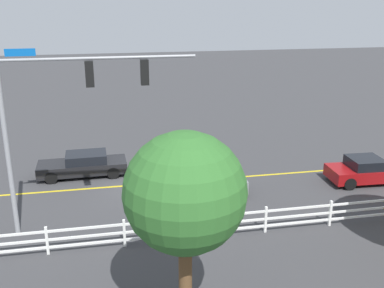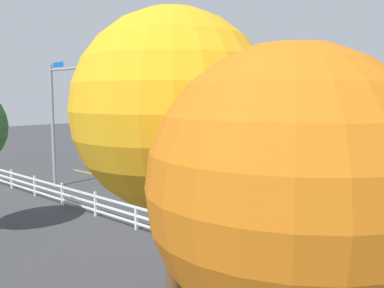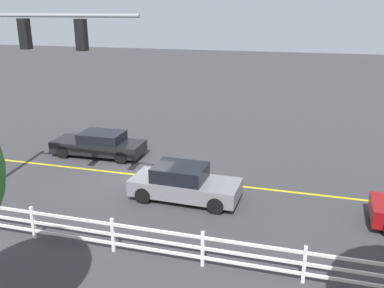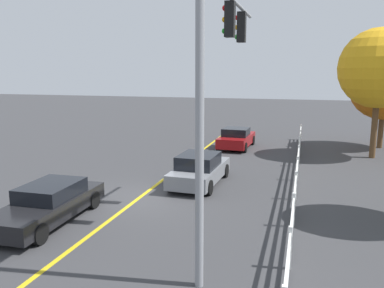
{
  "view_description": "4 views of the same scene",
  "coord_description": "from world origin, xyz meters",
  "px_view_note": "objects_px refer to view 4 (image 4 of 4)",
  "views": [
    {
      "loc": [
        1.83,
        21.86,
        9.27
      ],
      "look_at": [
        -2.29,
        1.33,
        2.5
      ],
      "focal_mm": 42.31,
      "sensor_mm": 36.0,
      "label": 1
    },
    {
      "loc": [
        -17.25,
        16.71,
        5.49
      ],
      "look_at": [
        -2.76,
        0.71,
        3.01
      ],
      "focal_mm": 38.35,
      "sensor_mm": 36.0,
      "label": 2
    },
    {
      "loc": [
        -6.97,
        16.2,
        7.27
      ],
      "look_at": [
        -2.88,
        1.64,
        2.29
      ],
      "focal_mm": 38.42,
      "sensor_mm": 36.0,
      "label": 3
    },
    {
      "loc": [
        13.89,
        6.21,
        5.0
      ],
      "look_at": [
        -2.16,
        1.6,
        1.91
      ],
      "focal_mm": 36.72,
      "sensor_mm": 36.0,
      "label": 4
    }
  ],
  "objects_px": {
    "car_1": "(49,203)",
    "tree_1": "(379,68)",
    "car_2": "(236,138)",
    "car_0": "(199,170)"
  },
  "relations": [
    {
      "from": "car_1",
      "to": "tree_1",
      "type": "xyz_separation_m",
      "value": [
        -13.83,
        12.08,
        4.55
      ]
    },
    {
      "from": "car_2",
      "to": "tree_1",
      "type": "relative_size",
      "value": 0.56
    },
    {
      "from": "car_1",
      "to": "tree_1",
      "type": "height_order",
      "value": "tree_1"
    },
    {
      "from": "car_1",
      "to": "car_2",
      "type": "bearing_deg",
      "value": 163.83
    },
    {
      "from": "car_0",
      "to": "tree_1",
      "type": "xyz_separation_m",
      "value": [
        -8.14,
        8.34,
        4.49
      ]
    },
    {
      "from": "car_2",
      "to": "tree_1",
      "type": "distance_m",
      "value": 9.41
    },
    {
      "from": "car_0",
      "to": "car_2",
      "type": "relative_size",
      "value": 1.04
    },
    {
      "from": "tree_1",
      "to": "car_0",
      "type": "bearing_deg",
      "value": -45.72
    },
    {
      "from": "car_1",
      "to": "car_2",
      "type": "distance_m",
      "value": 15.15
    },
    {
      "from": "car_0",
      "to": "car_1",
      "type": "xyz_separation_m",
      "value": [
        5.7,
        -3.74,
        -0.05
      ]
    }
  ]
}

